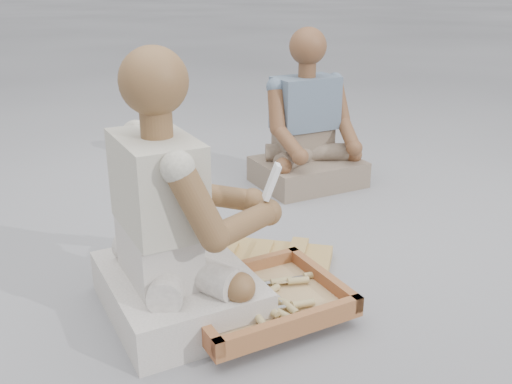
{
  "coord_description": "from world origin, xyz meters",
  "views": [
    {
      "loc": [
        -0.21,
        -1.65,
        1.02
      ],
      "look_at": [
        0.03,
        0.23,
        0.3
      ],
      "focal_mm": 40.0,
      "sensor_mm": 36.0,
      "label": 1
    }
  ],
  "objects": [
    {
      "name": "ground",
      "position": [
        0.0,
        0.0,
        0.0
      ],
      "size": [
        60.0,
        60.0,
        0.0
      ],
      "primitive_type": "plane",
      "color": "gray",
      "rests_on": "ground"
    },
    {
      "name": "carved_panel",
      "position": [
        -0.03,
        0.19,
        0.02
      ],
      "size": [
        0.74,
        0.61,
        0.04
      ],
      "primitive_type": "cube",
      "rotation": [
        0.0,
        0.0,
        -0.34
      ],
      "color": "#A58540",
      "rests_on": "ground"
    },
    {
      "name": "tool_tray",
      "position": [
        0.0,
        -0.11,
        0.06
      ],
      "size": [
        0.61,
        0.55,
        0.06
      ],
      "rotation": [
        0.0,
        0.0,
        0.37
      ],
      "color": "brown",
      "rests_on": "carved_panel"
    },
    {
      "name": "chisel_0",
      "position": [
        0.04,
        -0.12,
        0.07
      ],
      "size": [
        0.18,
        0.15,
        0.02
      ],
      "rotation": [
        0.0,
        0.0,
        -0.67
      ],
      "color": "white",
      "rests_on": "tool_tray"
    },
    {
      "name": "chisel_1",
      "position": [
        0.07,
        -0.17,
        0.08
      ],
      "size": [
        0.1,
        0.21,
        0.02
      ],
      "rotation": [
        0.0,
        0.0,
        -1.17
      ],
      "color": "white",
      "rests_on": "tool_tray"
    },
    {
      "name": "chisel_2",
      "position": [
        -0.02,
        -0.03,
        0.07
      ],
      "size": [
        0.2,
        0.12,
        0.02
      ],
      "rotation": [
        0.0,
        0.0,
        0.47
      ],
      "color": "white",
      "rests_on": "tool_tray"
    },
    {
      "name": "chisel_3",
      "position": [
        0.11,
        -0.03,
        0.08
      ],
      "size": [
        0.22,
        0.03,
        0.02
      ],
      "rotation": [
        0.0,
        0.0,
        0.05
      ],
      "color": "white",
      "rests_on": "tool_tray"
    },
    {
      "name": "chisel_4",
      "position": [
        0.1,
        -0.18,
        0.08
      ],
      "size": [
        0.22,
        0.05,
        0.02
      ],
      "rotation": [
        0.0,
        0.0,
        0.17
      ],
      "color": "white",
      "rests_on": "tool_tray"
    },
    {
      "name": "chisel_5",
      "position": [
        -0.01,
        -0.11,
        0.07
      ],
      "size": [
        0.22,
        0.07,
        0.02
      ],
      "rotation": [
        0.0,
        0.0,
        0.25
      ],
      "color": "white",
      "rests_on": "tool_tray"
    },
    {
      "name": "chisel_6",
      "position": [
        0.0,
        -0.18,
        0.08
      ],
      "size": [
        0.14,
        0.19,
        0.02
      ],
      "rotation": [
        0.0,
        0.0,
        -0.96
      ],
      "color": "white",
      "rests_on": "tool_tray"
    },
    {
      "name": "chisel_7",
      "position": [
        0.06,
        -0.03,
        0.08
      ],
      "size": [
        0.22,
        0.06,
        0.02
      ],
      "rotation": [
        0.0,
        0.0,
        0.17
      ],
      "color": "white",
      "rests_on": "tool_tray"
    },
    {
      "name": "chisel_8",
      "position": [
        0.17,
        0.01,
        0.08
      ],
      "size": [
        0.22,
        0.07,
        0.02
      ],
      "rotation": [
        0.0,
        0.0,
        0.23
      ],
      "color": "white",
      "rests_on": "tool_tray"
    },
    {
      "name": "chisel_9",
      "position": [
        -0.03,
        -0.23,
        0.08
      ],
      "size": [
        0.07,
        0.22,
        0.02
      ],
      "rotation": [
        0.0,
        0.0,
        -1.32
      ],
      "color": "white",
      "rests_on": "tool_tray"
    },
    {
      "name": "chisel_10",
      "position": [
        0.02,
        -0.09,
        0.08
      ],
      "size": [
        0.18,
        0.15,
        0.02
      ],
      "rotation": [
        0.0,
        0.0,
        0.67
      ],
      "color": "white",
      "rests_on": "tool_tray"
    },
    {
      "name": "chisel_11",
      "position": [
        0.04,
        -0.21,
        0.08
      ],
      "size": [
        0.15,
        0.18,
        0.02
      ],
      "rotation": [
        0.0,
        0.0,
        -0.89
      ],
      "color": "white",
      "rests_on": "tool_tray"
    },
    {
      "name": "wood_chip_0",
      "position": [
        -0.29,
        0.28,
        0.0
      ],
      "size": [
        0.02,
        0.02,
        0.0
      ],
      "primitive_type": "cube",
      "rotation": [
        0.0,
        0.0,
        2.7
      ],
      "color": "tan",
      "rests_on": "ground"
    },
    {
      "name": "wood_chip_1",
      "position": [
        -0.0,
        0.11,
        0.0
      ],
      "size": [
        0.02,
        0.02,
        0.0
      ],
      "primitive_type": "cube",
      "rotation": [
        0.0,
        0.0,
        2.62
      ],
      "color": "tan",
      "rests_on": "ground"
    },
    {
      "name": "wood_chip_2",
      "position": [
        -0.15,
        -0.0,
        0.0
      ],
      "size": [
        0.02,
        0.02,
        0.0
      ],
      "primitive_type": "cube",
      "rotation": [
        0.0,
        0.0,
        0.39
      ],
      "color": "tan",
      "rests_on": "ground"
    },
    {
      "name": "wood_chip_3",
      "position": [
        -0.25,
        -0.09,
        0.0
      ],
      "size": [
        0.02,
        0.02,
        0.0
      ],
      "primitive_type": "cube",
      "rotation": [
        0.0,
        0.0,
        0.54
      ],
      "color": "tan",
      "rests_on": "ground"
    },
    {
      "name": "wood_chip_4",
      "position": [
        -0.15,
        0.23,
        0.0
      ],
      "size": [
        0.02,
        0.02,
        0.0
      ],
      "primitive_type": "cube",
      "rotation": [
        0.0,
        0.0,
        0.5
      ],
      "color": "tan",
      "rests_on": "ground"
    },
    {
      "name": "wood_chip_5",
      "position": [
        0.35,
        -0.04,
        0.0
      ],
      "size": [
        0.02,
        0.02,
        0.0
      ],
      "primitive_type": "cube",
      "rotation": [
        0.0,
        0.0,
        1.96
      ],
      "color": "tan",
      "rests_on": "ground"
    },
    {
      "name": "wood_chip_6",
      "position": [
        0.18,
        0.2,
        0.0
      ],
      "size": [
        0.02,
        0.02,
        0.0
      ],
      "primitive_type": "cube",
      "rotation": [
        0.0,
        0.0,
        1.29
      ],
      "color": "tan",
      "rests_on": "ground"
    },
    {
      "name": "wood_chip_7",
      "position": [
        -0.08,
        -0.11,
        0.0
      ],
      "size": [
        0.02,
        0.02,
        0.0
      ],
      "primitive_type": "cube",
      "rotation": [
        0.0,
        0.0,
        0.29
      ],
      "color": "tan",
      "rests_on": "ground"
    },
    {
      "name": "craftsman",
      "position": [
        -0.26,
        -0.03,
        0.29
      ],
      "size": [
        0.64,
        0.66,
        0.84
      ],
      "rotation": [
        0.0,
        0.0,
        -1.21
      ],
      "color": "beige",
      "rests_on": "ground"
    },
    {
      "name": "companion",
      "position": [
        0.41,
        1.11,
        0.26
      ],
      "size": [
        0.62,
        0.55,
        0.79
      ],
      "rotation": [
        0.0,
        0.0,
        3.49
      ],
      "color": "#7D6B5A",
      "rests_on": "ground"
    },
    {
      "name": "mobile_phone",
      "position": [
        0.05,
        0.02,
        0.41
      ],
      "size": [
        0.06,
        0.05,
        0.12
      ],
      "rotation": [
        -0.35,
        0.0,
        -1.58
      ],
      "color": "white",
      "rests_on": "craftsman"
    }
  ]
}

